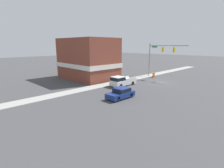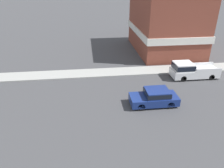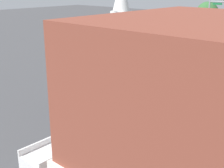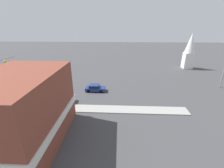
% 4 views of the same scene
% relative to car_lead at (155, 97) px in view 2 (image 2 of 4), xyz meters
% --- Properties ---
extents(car_lead, '(1.88, 4.22, 1.48)m').
position_rel_car_lead_xyz_m(car_lead, '(0.00, 0.00, 0.00)').
color(car_lead, black).
rests_on(car_lead, ground).
extents(pickup_truck_parked, '(1.97, 5.23, 1.82)m').
position_rel_car_lead_xyz_m(pickup_truck_parked, '(5.09, -5.67, 0.13)').
color(pickup_truck_parked, black).
rests_on(pickup_truck_parked, ground).
extents(corner_brick_building, '(12.65, 8.72, 8.71)m').
position_rel_car_lead_xyz_m(corner_brick_building, '(15.35, -5.95, 3.46)').
color(corner_brick_building, brown).
rests_on(corner_brick_building, ground).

